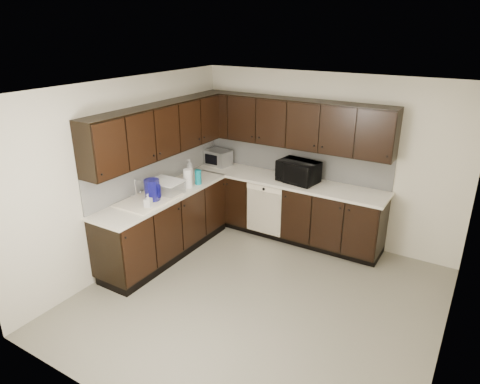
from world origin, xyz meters
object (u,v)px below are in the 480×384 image
at_px(toaster_oven, 218,158).
at_px(storage_bin, 166,187).
at_px(sink, 148,205).
at_px(blue_pitcher, 152,191).
at_px(microwave, 298,172).

height_order(toaster_oven, storage_bin, toaster_oven).
bearing_deg(sink, blue_pitcher, 22.10).
height_order(microwave, blue_pitcher, microwave).
xyz_separation_m(toaster_oven, storage_bin, (0.09, -1.43, -0.04)).
bearing_deg(microwave, blue_pitcher, -120.10).
height_order(sink, blue_pitcher, blue_pitcher).
height_order(sink, storage_bin, sink).
bearing_deg(sink, storage_bin, 86.59).
relative_size(sink, microwave, 1.43).
xyz_separation_m(microwave, toaster_oven, (-1.46, 0.07, -0.03)).
distance_m(microwave, toaster_oven, 1.46).
bearing_deg(storage_bin, microwave, 44.74).
distance_m(sink, toaster_oven, 1.78).
bearing_deg(microwave, toaster_oven, -174.65).
bearing_deg(toaster_oven, storage_bin, -78.83).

